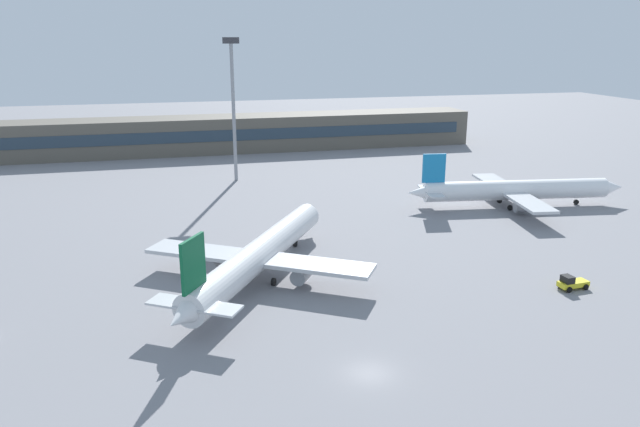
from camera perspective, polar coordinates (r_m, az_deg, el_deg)
ground_plane at (r=91.13m, az=-3.41°, el=-2.05°), size 400.00×400.00×0.00m
terminal_building at (r=160.00m, az=-8.37°, el=7.46°), size 128.08×12.13×9.00m
airplane_near at (r=74.87m, az=-5.56°, el=-3.72°), size 26.63×36.42×10.22m
airplane_mid at (r=111.08m, az=18.08°, el=2.11°), size 39.03×27.43×9.66m
baggage_tug_yellow at (r=77.69m, az=22.61°, el=-6.04°), size 3.72×2.07×1.75m
floodlight_tower_west at (r=124.38m, az=-8.18°, el=10.47°), size 3.20×0.80×28.56m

